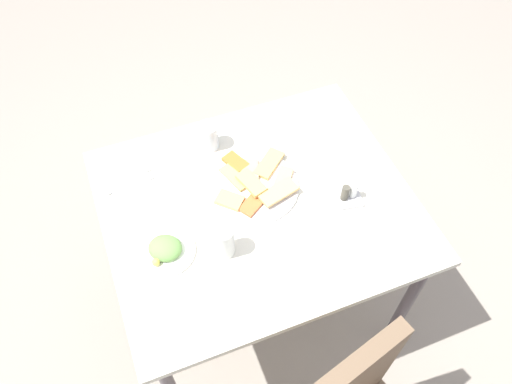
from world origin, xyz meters
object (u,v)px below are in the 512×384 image
Objects in this scene: drinking_glass at (209,136)px; fork at (128,178)px; soda_can at (224,241)px; dining_table at (258,218)px; pide_platter at (254,184)px; spoon at (130,185)px; condiment_caddy at (348,195)px; salad_plate_greens at (165,249)px; paper_napkin at (129,182)px.

fork is (0.32, 0.04, -0.05)m from drinking_glass.
dining_table is at bearing -140.83° from soda_can.
soda_can is (0.17, 0.14, 0.15)m from dining_table.
pide_platter is (-0.01, -0.07, 0.10)m from dining_table.
soda_can is at bearing 117.11° from spoon.
spoon is at bearing 81.90° from fork.
condiment_caddy is (-0.46, -0.04, -0.04)m from soda_can.
dining_table is 0.47m from spoon.
drinking_glass reaches higher than fork.
pide_platter is at bearing 154.33° from spoon.
dining_table is at bearing -168.34° from salad_plate_greens.
fork is at bearing -34.34° from dining_table.
spoon is (0.41, -0.16, -0.01)m from pide_platter.
drinking_glass is (-0.09, -0.45, -0.01)m from soda_can.
condiment_caddy reaches higher than paper_napkin.
soda_can reaches higher than pide_platter.
soda_can reaches higher than dining_table.
condiment_caddy is (-0.37, 0.41, -0.03)m from drinking_glass.
paper_napkin is at bearing -94.28° from spoon.
fork and spoon have the same top height.
drinking_glass is 0.55m from condiment_caddy.
salad_plate_greens reaches higher than dining_table.
spoon reaches higher than dining_table.
salad_plate_greens is at bearing 22.05° from pide_platter.
fork is at bearing -25.67° from pide_platter.
drinking_glass reaches higher than salad_plate_greens.
condiment_caddy is (-0.69, 0.36, 0.02)m from fork.
fork is at bearing 7.68° from drinking_glass.
salad_plate_greens is 1.79× the size of drinking_glass.
soda_can is at bearing 120.20° from paper_napkin.
dining_table is 0.35m from drinking_glass.
salad_plate_greens reaches higher than pide_platter.
paper_napkin is at bearing 10.83° from drinking_glass.
salad_plate_greens is at bearing 89.75° from fork.
spoon is (0.05, -0.30, -0.01)m from salad_plate_greens.
dining_table is at bearing 137.57° from fork.
soda_can is 0.44m from spoon.
spoon is at bearing -58.60° from soda_can.
salad_plate_greens reaches higher than paper_napkin.
salad_plate_greens is at bearing 11.66° from dining_table.
paper_napkin is 0.85× the size of spoon.
salad_plate_greens is 0.33m from paper_napkin.
soda_can is (0.18, 0.21, 0.05)m from pide_platter.
dining_table is 8.58× the size of soda_can.
fork is (0.23, -0.40, -0.06)m from soda_can.
drinking_glass reaches higher than spoon.
drinking_glass is 0.76× the size of paper_napkin.
paper_napkin is (0.05, -0.32, -0.02)m from salad_plate_greens.
pide_platter reaches higher than spoon.
condiment_caddy reaches higher than spoon.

